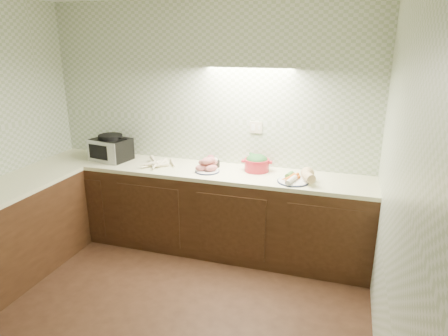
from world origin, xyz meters
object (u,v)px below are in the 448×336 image
(onion_bowl, at_px, (212,162))
(sweet_potato_plate, at_px, (207,166))
(dutch_oven, at_px, (257,163))
(parsnip_pile, at_px, (164,164))
(veg_plate, at_px, (300,176))
(toaster_oven, at_px, (111,148))

(onion_bowl, bearing_deg, sweet_potato_plate, -86.06)
(sweet_potato_plate, relative_size, dutch_oven, 0.78)
(sweet_potato_plate, bearing_deg, dutch_oven, 19.68)
(parsnip_pile, relative_size, veg_plate, 0.99)
(dutch_oven, relative_size, veg_plate, 0.83)
(dutch_oven, xyz_separation_m, veg_plate, (0.47, -0.19, -0.04))
(dutch_oven, height_order, veg_plate, dutch_oven)
(onion_bowl, bearing_deg, veg_plate, -11.59)
(parsnip_pile, distance_m, dutch_oven, 0.99)
(sweet_potato_plate, relative_size, onion_bowl, 1.52)
(toaster_oven, height_order, veg_plate, toaster_oven)
(sweet_potato_plate, xyz_separation_m, dutch_oven, (0.48, 0.17, 0.03))
(parsnip_pile, height_order, dutch_oven, dutch_oven)
(toaster_oven, bearing_deg, veg_plate, 8.03)
(toaster_oven, relative_size, onion_bowl, 2.75)
(sweet_potato_plate, bearing_deg, toaster_oven, 176.29)
(sweet_potato_plate, height_order, onion_bowl, sweet_potato_plate)
(parsnip_pile, relative_size, sweet_potato_plate, 1.52)
(toaster_oven, distance_m, dutch_oven, 1.66)
(onion_bowl, relative_size, veg_plate, 0.43)
(toaster_oven, relative_size, veg_plate, 1.18)
(parsnip_pile, bearing_deg, toaster_oven, 174.98)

